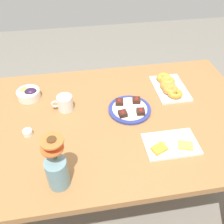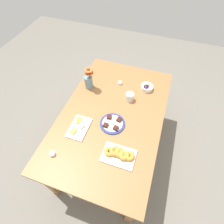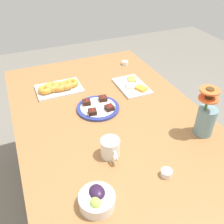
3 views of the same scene
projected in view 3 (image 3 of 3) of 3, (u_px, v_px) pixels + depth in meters
name	position (u px, v px, depth m)	size (l,w,h in m)	color
ground_plane	(112.00, 200.00, 1.78)	(6.00, 6.00, 0.00)	slate
dining_table	(112.00, 130.00, 1.40)	(1.60, 1.00, 0.74)	#9E6B3D
coffee_mug	(110.00, 148.00, 1.10)	(0.12, 0.09, 0.09)	white
grape_bowl	(97.00, 199.00, 0.91)	(0.13, 0.13, 0.07)	white
cheese_platter	(132.00, 86.00, 1.60)	(0.26, 0.17, 0.03)	white
croissant_platter	(59.00, 87.00, 1.56)	(0.19, 0.28, 0.05)	white
jam_cup_honey	(166.00, 173.00, 1.02)	(0.05, 0.05, 0.03)	white
jam_cup_berry	(125.00, 63.00, 1.86)	(0.05, 0.05, 0.03)	white
dessert_plate	(98.00, 107.00, 1.41)	(0.24, 0.24, 0.05)	navy
flower_vase	(206.00, 118.00, 1.19)	(0.10, 0.11, 0.26)	#6B939E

